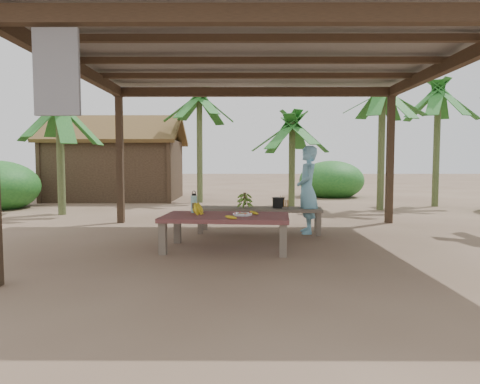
{
  "coord_description": "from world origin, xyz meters",
  "views": [
    {
      "loc": [
        -0.28,
        -6.57,
        1.26
      ],
      "look_at": [
        -0.3,
        0.07,
        0.8
      ],
      "focal_mm": 32.0,
      "sensor_mm": 36.0,
      "label": 1
    }
  ],
  "objects_px": {
    "cooking_pot": "(279,203)",
    "woman": "(307,190)",
    "work_table": "(226,220)",
    "ripe_banana_bunch": "(193,208)",
    "water_flask": "(194,203)",
    "bench": "(259,211)",
    "plate": "(243,214)"
  },
  "relations": [
    {
      "from": "bench",
      "to": "work_table",
      "type": "bearing_deg",
      "value": -104.82
    },
    {
      "from": "work_table",
      "to": "water_flask",
      "type": "distance_m",
      "value": 0.62
    },
    {
      "from": "work_table",
      "to": "ripe_banana_bunch",
      "type": "relative_size",
      "value": 6.33
    },
    {
      "from": "ripe_banana_bunch",
      "to": "water_flask",
      "type": "xyz_separation_m",
      "value": [
        -0.01,
        0.2,
        0.05
      ]
    },
    {
      "from": "water_flask",
      "to": "cooking_pot",
      "type": "distance_m",
      "value": 1.78
    },
    {
      "from": "bench",
      "to": "plate",
      "type": "height_order",
      "value": "plate"
    },
    {
      "from": "cooking_pot",
      "to": "ripe_banana_bunch",
      "type": "bearing_deg",
      "value": -135.94
    },
    {
      "from": "work_table",
      "to": "woman",
      "type": "bearing_deg",
      "value": 50.98
    },
    {
      "from": "work_table",
      "to": "plate",
      "type": "distance_m",
      "value": 0.25
    },
    {
      "from": "water_flask",
      "to": "work_table",
      "type": "bearing_deg",
      "value": -32.4
    },
    {
      "from": "work_table",
      "to": "ripe_banana_bunch",
      "type": "bearing_deg",
      "value": 171.58
    },
    {
      "from": "woman",
      "to": "cooking_pot",
      "type": "bearing_deg",
      "value": -91.7
    },
    {
      "from": "cooking_pot",
      "to": "woman",
      "type": "bearing_deg",
      "value": -0.99
    },
    {
      "from": "plate",
      "to": "water_flask",
      "type": "xyz_separation_m",
      "value": [
        -0.74,
        0.36,
        0.12
      ]
    },
    {
      "from": "work_table",
      "to": "water_flask",
      "type": "xyz_separation_m",
      "value": [
        -0.5,
        0.32,
        0.21
      ]
    },
    {
      "from": "cooking_pot",
      "to": "plate",
      "type": "bearing_deg",
      "value": -113.53
    },
    {
      "from": "cooking_pot",
      "to": "woman",
      "type": "xyz_separation_m",
      "value": [
        0.51,
        -0.01,
        0.24
      ]
    },
    {
      "from": "work_table",
      "to": "bench",
      "type": "height_order",
      "value": "work_table"
    },
    {
      "from": "work_table",
      "to": "bench",
      "type": "relative_size",
      "value": 0.84
    },
    {
      "from": "water_flask",
      "to": "woman",
      "type": "distance_m",
      "value": 2.2
    },
    {
      "from": "work_table",
      "to": "cooking_pot",
      "type": "xyz_separation_m",
      "value": [
        0.88,
        1.44,
        0.11
      ]
    },
    {
      "from": "water_flask",
      "to": "ripe_banana_bunch",
      "type": "bearing_deg",
      "value": -86.68
    },
    {
      "from": "work_table",
      "to": "water_flask",
      "type": "bearing_deg",
      "value": 152.72
    },
    {
      "from": "ripe_banana_bunch",
      "to": "plate",
      "type": "bearing_deg",
      "value": -12.22
    },
    {
      "from": "bench",
      "to": "plate",
      "type": "xyz_separation_m",
      "value": [
        -0.31,
        -1.51,
        0.12
      ]
    },
    {
      "from": "woman",
      "to": "bench",
      "type": "bearing_deg",
      "value": -93.18
    },
    {
      "from": "work_table",
      "to": "plate",
      "type": "relative_size",
      "value": 6.78
    },
    {
      "from": "plate",
      "to": "woman",
      "type": "distance_m",
      "value": 1.89
    },
    {
      "from": "water_flask",
      "to": "cooking_pot",
      "type": "height_order",
      "value": "water_flask"
    },
    {
      "from": "bench",
      "to": "woman",
      "type": "distance_m",
      "value": 0.93
    },
    {
      "from": "bench",
      "to": "woman",
      "type": "relative_size",
      "value": 1.45
    },
    {
      "from": "ripe_banana_bunch",
      "to": "plate",
      "type": "distance_m",
      "value": 0.74
    }
  ]
}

